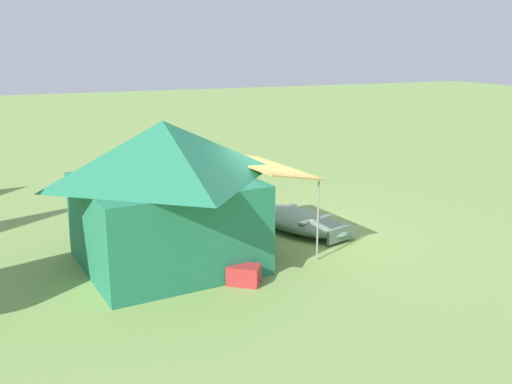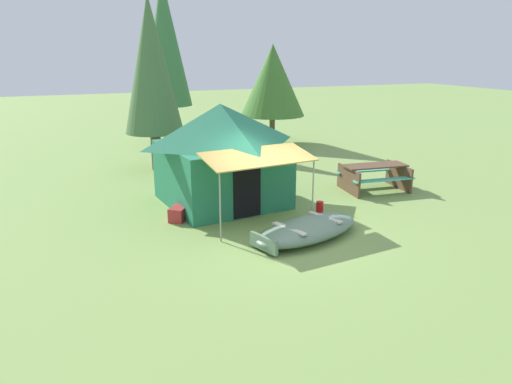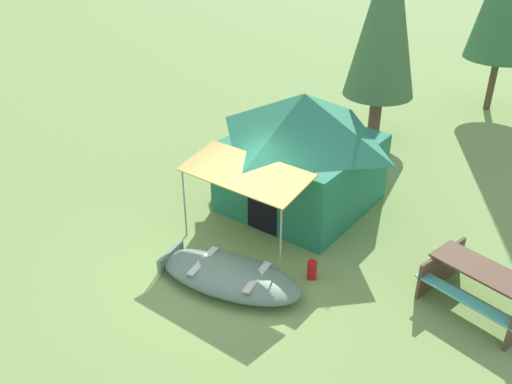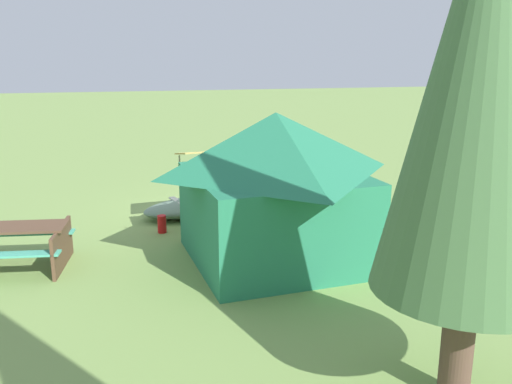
% 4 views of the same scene
% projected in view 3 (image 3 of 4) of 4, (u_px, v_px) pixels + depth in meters
% --- Properties ---
extents(ground_plane, '(80.00, 80.00, 0.00)m').
position_uv_depth(ground_plane, '(234.00, 259.00, 11.20)').
color(ground_plane, '#7C9D4F').
extents(beached_rowboat, '(3.12, 2.10, 0.40)m').
position_uv_depth(beached_rowboat, '(229.00, 275.00, 10.41)').
color(beached_rowboat, slate).
rests_on(beached_rowboat, ground_plane).
extents(canvas_cabin_tent, '(3.51, 4.59, 2.74)m').
position_uv_depth(canvas_cabin_tent, '(302.00, 150.00, 12.42)').
color(canvas_cabin_tent, '#247652').
rests_on(canvas_cabin_tent, ground_plane).
extents(picnic_table, '(2.05, 1.61, 0.79)m').
position_uv_depth(picnic_table, '(484.00, 284.00, 9.72)').
color(picnic_table, brown).
rests_on(picnic_table, ground_plane).
extents(cooler_box, '(0.62, 0.66, 0.35)m').
position_uv_depth(cooler_box, '(227.00, 191.00, 13.30)').
color(cooler_box, '#AF2C2D').
rests_on(cooler_box, ground_plane).
extents(fuel_can, '(0.23, 0.23, 0.38)m').
position_uv_depth(fuel_can, '(312.00, 270.00, 10.58)').
color(fuel_can, red).
rests_on(fuel_can, ground_plane).
extents(pine_tree_back_right, '(2.01, 2.01, 5.90)m').
position_uv_depth(pine_tree_back_right, '(386.00, 14.00, 14.79)').
color(pine_tree_back_right, brown).
rests_on(pine_tree_back_right, ground_plane).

